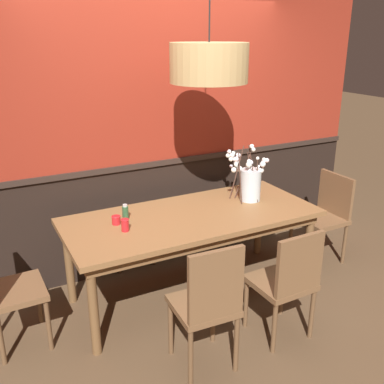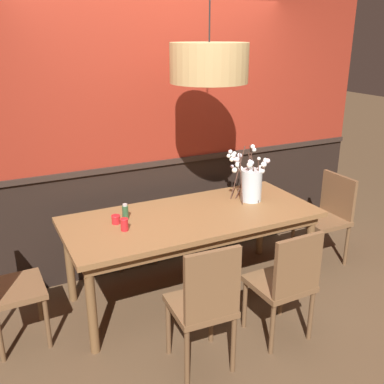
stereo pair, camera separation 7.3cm
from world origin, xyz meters
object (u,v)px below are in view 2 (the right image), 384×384
at_px(candle_holder_nearer_center, 116,219).
at_px(chair_near_side_left, 205,302).
at_px(dining_table, 192,223).
at_px(chair_far_side_left, 128,212).
at_px(candle_holder_nearer_edge, 124,224).
at_px(condiment_bottle, 125,212).
at_px(chair_head_east_end, 328,213).
at_px(chair_near_side_right, 286,280).
at_px(vase_with_blossoms, 251,182).
at_px(chair_head_west_end, 4,282).
at_px(pendant_lamp, 209,63).

bearing_deg(candle_holder_nearer_center, chair_near_side_left, -74.05).
bearing_deg(dining_table, chair_far_side_left, 107.01).
relative_size(dining_table, candle_holder_nearer_edge, 21.55).
xyz_separation_m(chair_far_side_left, condiment_bottle, (-0.26, -0.74, 0.32)).
xyz_separation_m(chair_near_side_left, candle_holder_nearer_edge, (-0.26, 0.84, 0.28)).
bearing_deg(chair_head_east_end, chair_near_side_right, -144.12).
bearing_deg(chair_head_east_end, vase_with_blossoms, 174.36).
relative_size(chair_head_east_end, chair_head_west_end, 0.95).
distance_m(chair_near_side_left, pendant_lamp, 1.76).
xyz_separation_m(chair_head_east_end, condiment_bottle, (-2.05, 0.17, 0.33)).
bearing_deg(candle_holder_nearer_center, candle_holder_nearer_edge, -82.78).
height_order(dining_table, chair_far_side_left, chair_far_side_left).
height_order(chair_head_east_end, candle_holder_nearer_edge, chair_head_east_end).
height_order(chair_near_side_right, chair_far_side_left, chair_near_side_right).
xyz_separation_m(vase_with_blossoms, condiment_bottle, (-1.17, 0.08, -0.11)).
bearing_deg(pendant_lamp, chair_near_side_left, -118.88).
bearing_deg(chair_far_side_left, chair_head_east_end, -26.96).
bearing_deg(chair_near_side_right, candle_holder_nearer_center, 135.17).
distance_m(vase_with_blossoms, pendant_lamp, 1.18).
relative_size(vase_with_blossoms, candle_holder_nearer_edge, 5.41).
bearing_deg(candle_holder_nearer_center, condiment_bottle, 27.52).
relative_size(dining_table, pendant_lamp, 2.40).
distance_m(dining_table, candle_holder_nearer_edge, 0.63).
relative_size(dining_table, condiment_bottle, 16.02).
bearing_deg(condiment_bottle, chair_near_side_left, -79.83).
relative_size(chair_near_side_left, candle_holder_nearer_edge, 9.76).
bearing_deg(vase_with_blossoms, chair_head_east_end, -5.64).
xyz_separation_m(chair_head_east_end, pendant_lamp, (-1.39, -0.02, 1.49)).
bearing_deg(chair_far_side_left, vase_with_blossoms, -42.20).
bearing_deg(chair_head_east_end, dining_table, 179.52).
relative_size(chair_near_side_right, candle_holder_nearer_edge, 9.09).
height_order(dining_table, chair_head_west_end, chair_head_west_end).
relative_size(chair_near_side_right, chair_far_side_left, 1.00).
bearing_deg(chair_head_west_end, chair_head_east_end, -0.32).
bearing_deg(pendant_lamp, chair_far_side_left, 113.54).
xyz_separation_m(dining_table, chair_head_west_end, (-1.51, 0.00, -0.17)).
distance_m(chair_head_west_end, candle_holder_nearer_edge, 0.95).
bearing_deg(candle_holder_nearer_edge, candle_holder_nearer_center, 97.22).
height_order(chair_near_side_left, candle_holder_nearer_edge, chair_near_side_left).
xyz_separation_m(chair_head_east_end, chair_far_side_left, (-1.79, 0.91, 0.01)).
bearing_deg(condiment_bottle, pendant_lamp, -15.79).
xyz_separation_m(chair_far_side_left, candle_holder_nearer_edge, (-0.33, -0.95, 0.30)).
xyz_separation_m(chair_near_side_right, chair_head_west_end, (-1.86, 0.86, 0.02)).
height_order(candle_holder_nearer_center, condiment_bottle, condiment_bottle).
xyz_separation_m(candle_holder_nearer_center, condiment_bottle, (0.10, 0.05, 0.03)).
height_order(chair_head_east_end, chair_far_side_left, chair_far_side_left).
height_order(chair_near_side_right, candle_holder_nearer_center, chair_near_side_right).
height_order(chair_near_side_right, pendant_lamp, pendant_lamp).
relative_size(candle_holder_nearer_center, candle_holder_nearer_edge, 0.75).
bearing_deg(chair_head_east_end, condiment_bottle, 175.25).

